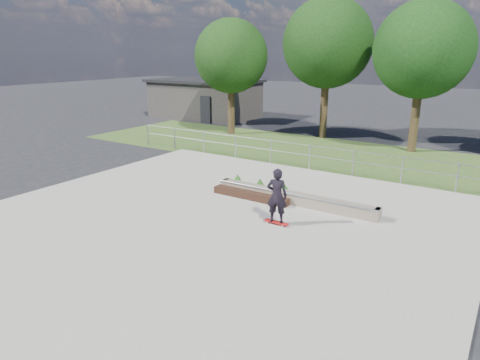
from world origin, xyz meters
The scene contains 11 objects.
ground centered at (0.00, 0.00, 0.00)m, with size 120.00×120.00×0.00m, color black.
grass_verge centered at (0.00, 11.00, 0.01)m, with size 30.00×8.00×0.02m, color #324B1E.
concrete_slab centered at (0.00, 0.00, 0.03)m, with size 15.00×15.00×0.06m, color gray.
fence centered at (0.00, 7.50, 0.77)m, with size 20.06×0.06×1.20m.
building centered at (-14.00, 18.00, 1.51)m, with size 8.40×5.40×3.00m.
tree_far_left centered at (-8.00, 13.00, 4.85)m, with size 4.55×4.55×7.15m.
tree_mid_left centered at (-2.50, 15.00, 5.61)m, with size 5.25×5.25×8.25m.
tree_mid_right centered at (3.00, 14.00, 5.23)m, with size 4.90×4.90×7.70m.
grind_ledge centered at (1.44, 3.02, 0.26)m, with size 6.00×0.44×0.43m.
planter_bed centered at (-0.08, 3.08, 0.24)m, with size 3.00×1.20×0.61m.
skateboarder centered at (1.83, 1.04, 0.99)m, with size 0.80×0.57×1.78m.
Camera 1 is at (7.59, -9.78, 5.18)m, focal length 32.00 mm.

